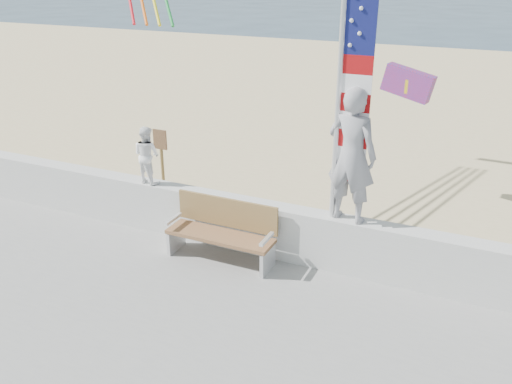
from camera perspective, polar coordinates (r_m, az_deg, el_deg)
ground at (r=7.98m, az=-6.90°, el=-13.40°), size 220.00×220.00×0.00m
sand at (r=15.54m, az=10.50°, el=5.11°), size 90.00×40.00×0.08m
seawall at (r=9.15m, az=-0.62°, el=-3.50°), size 30.00×0.35×0.90m
adult at (r=8.06m, az=10.04°, el=3.78°), size 0.81×0.59×2.06m
child at (r=9.74m, az=-11.42°, el=3.86°), size 0.56×0.47×1.03m
bench at (r=8.88m, az=-3.54°, el=-4.01°), size 1.80×0.57×1.00m
flag at (r=7.85m, az=9.60°, el=10.03°), size 0.50×0.08×3.50m
parafoil_kite at (r=11.21m, az=15.84°, el=10.93°), size 1.07×0.43×0.72m
sign at (r=11.59m, az=-9.92°, el=3.67°), size 0.32×0.07×1.46m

